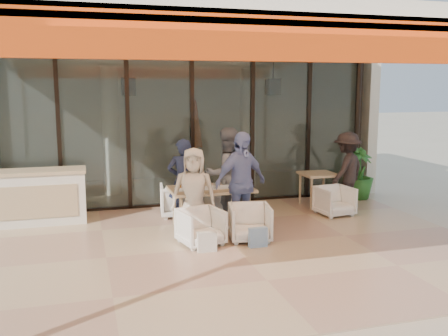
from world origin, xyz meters
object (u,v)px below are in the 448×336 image
(host_counter, at_px, (35,197))
(diner_periwinkle, at_px, (241,183))
(dining_table, at_px, (211,191))
(potted_palm, at_px, (358,173))
(side_table, at_px, (318,178))
(side_chair, at_px, (335,200))
(chair_near_left, at_px, (201,225))
(diner_cream, at_px, (194,193))
(diner_grey, at_px, (226,174))
(chair_far_right, at_px, (219,198))
(standing_woman, at_px, (347,170))
(chair_far_left, at_px, (179,199))
(diner_navy, at_px, (183,181))
(chair_near_right, at_px, (250,221))

(host_counter, xyz_separation_m, diner_periwinkle, (3.51, -1.54, 0.37))
(dining_table, xyz_separation_m, potted_palm, (3.82, 1.31, -0.07))
(side_table, height_order, side_chair, side_table)
(chair_near_left, xyz_separation_m, diner_cream, (0.00, 0.50, 0.44))
(side_table, bearing_deg, side_chair, -90.00)
(diner_grey, bearing_deg, chair_far_right, -99.22)
(host_counter, distance_m, standing_woman, 6.25)
(chair_far_left, height_order, standing_woman, standing_woman)
(dining_table, distance_m, diner_navy, 0.62)
(chair_far_right, bearing_deg, side_chair, 145.59)
(chair_near_right, bearing_deg, chair_far_right, 100.31)
(chair_far_left, bearing_deg, standing_woman, -177.36)
(chair_near_left, bearing_deg, diner_cream, 76.91)
(chair_far_left, height_order, diner_cream, diner_cream)
(dining_table, height_order, diner_periwinkle, diner_periwinkle)
(standing_woman, distance_m, potted_palm, 0.95)
(side_chair, bearing_deg, dining_table, 176.00)
(chair_far_left, height_order, diner_navy, diner_navy)
(diner_navy, relative_size, diner_cream, 1.04)
(chair_near_left, xyz_separation_m, standing_woman, (3.56, 1.62, 0.48))
(chair_near_right, xyz_separation_m, diner_periwinkle, (0.00, 0.50, 0.55))
(standing_woman, bearing_deg, diner_navy, -29.42)
(chair_far_left, height_order, diner_periwinkle, diner_periwinkle)
(diner_navy, bearing_deg, dining_table, 140.81)
(chair_near_right, distance_m, diner_grey, 1.51)
(chair_near_right, bearing_deg, host_counter, 160.09)
(diner_grey, xyz_separation_m, standing_woman, (2.72, 0.22, -0.09))
(chair_near_left, relative_size, diner_grey, 0.37)
(host_counter, xyz_separation_m, chair_far_left, (2.67, -0.14, -0.17))
(dining_table, relative_size, diner_cream, 0.97)
(chair_near_right, bearing_deg, diner_navy, 131.28)
(host_counter, height_order, diner_grey, diner_grey)
(side_table, height_order, potted_palm, potted_palm)
(dining_table, bearing_deg, chair_far_left, 113.70)
(dining_table, distance_m, chair_far_left, 1.08)
(chair_near_right, bearing_deg, diner_grey, 100.31)
(chair_far_left, relative_size, diner_grey, 0.40)
(chair_near_left, height_order, standing_woman, standing_woman)
(diner_cream, bearing_deg, diner_periwinkle, 18.49)
(dining_table, distance_m, chair_far_right, 1.10)
(diner_cream, distance_m, side_chair, 3.09)
(diner_cream, relative_size, side_chair, 2.34)
(dining_table, distance_m, diner_cream, 0.62)
(dining_table, xyz_separation_m, side_table, (2.59, 0.88, -0.05))
(diner_navy, height_order, diner_periwinkle, diner_periwinkle)
(chair_far_right, bearing_deg, diner_navy, 16.99)
(chair_far_left, distance_m, chair_far_right, 0.84)
(chair_near_left, bearing_deg, host_counter, 129.46)
(chair_near_right, xyz_separation_m, side_table, (2.16, 1.84, 0.29))
(standing_woman, bearing_deg, side_table, -53.85)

